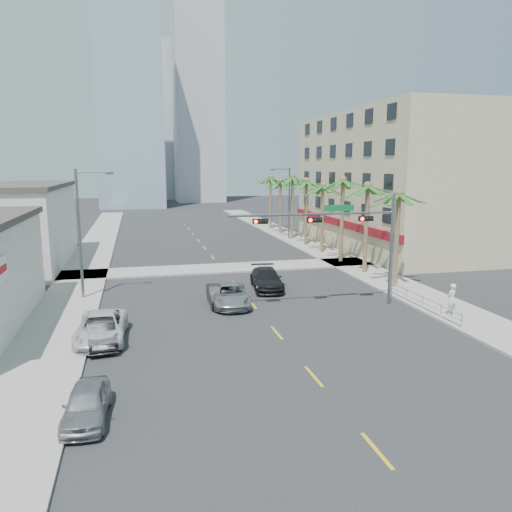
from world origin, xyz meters
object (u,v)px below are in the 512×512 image
Objects in this scene: car_parked_near at (87,404)px; car_lane_right at (267,279)px; pedestrian at (451,299)px; car_lane_center at (230,295)px; car_lane_left at (219,295)px; traffic_signal_mast at (347,231)px; car_parked_mid at (101,334)px; car_parked_far at (102,328)px.

car_lane_right is (11.40, 17.63, 0.12)m from car_parked_near.
pedestrian reaches higher than car_lane_right.
car_lane_left is at bearing 148.73° from car_lane_center.
traffic_signal_mast reaches higher than car_parked_near.
car_parked_mid is 0.75m from car_parked_far.
car_parked_far is 1.36× the size of car_lane_left.
car_lane_center is (7.90, 5.94, 0.06)m from car_parked_mid.
car_parked_far reaches higher than car_lane_left.
car_parked_near is 0.72× the size of car_lane_right.
car_parked_near is 15.93m from car_lane_center.
car_lane_center is (0.69, -0.50, 0.07)m from car_lane_left.
car_lane_right is at bearing 40.51° from car_lane_left.
car_lane_left is (7.21, 5.69, -0.10)m from car_parked_far.
car_lane_right is at bearing -68.42° from pedestrian.
pedestrian reaches higher than car_lane_left.
car_lane_center is at bearing -33.62° from car_lane_left.
pedestrian is at bearing -33.56° from traffic_signal_mast.
pedestrian reaches higher than car_parked_mid.
car_parked_near is 0.97× the size of car_lane_left.
car_parked_mid is at bearing -138.42° from car_lane_center.
traffic_signal_mast is 2.08× the size of car_parked_far.
car_parked_near is at bearing -116.12° from car_lane_right.
car_lane_center reaches higher than car_lane_left.
car_lane_center is at bearing 163.30° from traffic_signal_mast.
car_parked_mid is 0.75× the size of car_lane_right.
car_lane_left is 14.81m from pedestrian.
car_lane_right is (11.40, 8.99, 0.02)m from car_parked_far.
traffic_signal_mast reaches higher than car_lane_center.
car_parked_mid is 0.77× the size of car_lane_center.
car_lane_left is at bearing 161.40° from traffic_signal_mast.
car_parked_mid is at bearing -87.38° from car_parked_far.
car_parked_far is 20.62m from pedestrian.
car_lane_right is 13.30m from pedestrian.
car_parked_near is 22.13m from pedestrian.
pedestrian reaches higher than car_lane_center.
car_parked_far reaches higher than car_parked_mid.
car_parked_far is at bearing -134.95° from car_lane_right.
car_parked_near is 1.93× the size of pedestrian.
car_lane_center reaches higher than car_parked_near.
car_parked_far is (0.00, 0.75, 0.09)m from car_parked_mid.
car_lane_right reaches higher than car_parked_near.
car_parked_near is (-15.18, -11.65, -4.41)m from traffic_signal_mast.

